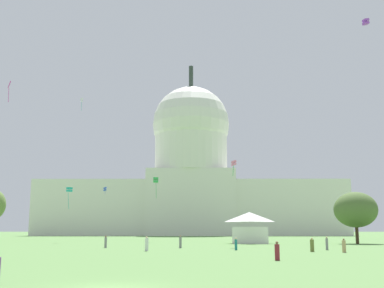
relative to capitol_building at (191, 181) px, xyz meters
The scene contains 18 objects.
capitol_building is the anchor object (origin of this frame).
event_tent 104.50m from the capitol_building, 83.48° to the right, with size 7.24×7.72×5.66m.
tree_east_mid 109.82m from the capitol_building, 73.67° to the right, with size 7.94×7.44×9.20m.
person_olive_near_tent 136.72m from the capitol_building, 83.48° to the right, with size 0.58×0.58×1.63m.
person_grey_edge_west 132.65m from the capitol_building, 81.97° to the right, with size 0.35×0.35×1.67m.
person_tan_edge_east 139.02m from the capitol_building, 82.28° to the right, with size 0.57×0.57×1.56m.
person_teal_lawn_far_right 131.93m from the capitol_building, 87.01° to the right, with size 0.34×0.34×1.54m.
person_maroon_aisle_center 151.58m from the capitol_building, 86.70° to the right, with size 0.53×0.53×1.60m.
person_white_lawn_far_left 134.42m from the capitol_building, 91.79° to the right, with size 0.47×0.47×1.74m.
person_grey_near_tree_west 125.41m from the capitol_building, 90.17° to the right, with size 0.46×0.46×1.76m.
person_grey_back_right 125.76m from the capitol_building, 94.99° to the right, with size 0.45×0.45×1.68m.
kite_green_low 93.26m from the capitol_building, 94.00° to the right, with size 1.11×1.10×4.28m.
kite_white_high 56.21m from the capitol_building, 135.25° to the right, with size 0.87×0.81×4.45m.
kite_violet_high 107.89m from the capitol_building, 69.61° to the right, with size 1.34×1.29×1.32m.
kite_blue_low 38.55m from the capitol_building, 141.54° to the right, with size 1.10×1.02×2.66m.
kite_pink_low 119.36m from the capitol_building, 86.34° to the right, with size 0.83×0.77×2.45m.
kite_turquoise_low 101.29m from the capitol_building, 103.15° to the right, with size 1.23×1.22×4.22m.
kite_magenta_mid 121.10m from the capitol_building, 103.42° to the right, with size 0.60×0.76×3.49m.
Camera 1 is at (3.84, -22.26, 2.66)m, focal length 44.93 mm.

